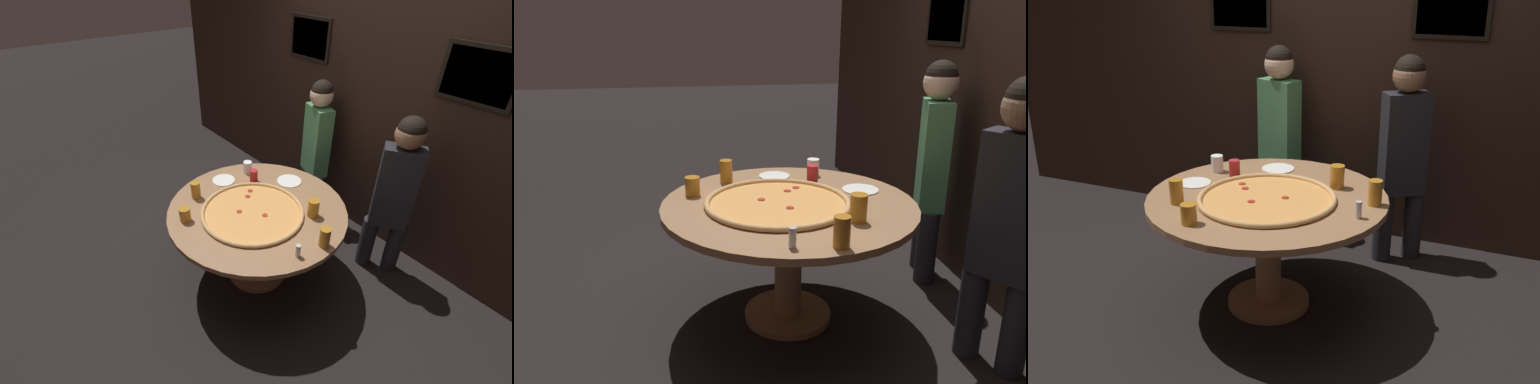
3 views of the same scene
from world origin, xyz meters
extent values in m
plane|color=black|center=(0.00, 0.00, 0.00)|extent=(24.00, 24.00, 0.00)
cube|color=black|center=(0.00, 1.32, 1.30)|extent=(6.40, 0.06, 2.60)
cube|color=black|center=(-0.80, 1.28, 1.75)|extent=(0.52, 0.02, 0.40)
cube|color=#B2A893|center=(-0.80, 1.27, 1.75)|extent=(0.46, 0.01, 0.34)
cube|color=black|center=(0.80, 1.28, 1.75)|extent=(0.52, 0.02, 0.40)
cube|color=#B2A893|center=(0.80, 1.27, 1.75)|extent=(0.46, 0.01, 0.34)
cylinder|color=#936B47|center=(0.00, 0.00, 0.72)|extent=(1.44, 1.44, 0.04)
cylinder|color=#936B47|center=(0.00, 0.00, 0.35)|extent=(0.16, 0.16, 0.70)
cylinder|color=#936B47|center=(0.00, 0.00, 0.02)|extent=(0.52, 0.52, 0.04)
cylinder|color=#E0994C|center=(0.03, -0.07, 0.75)|extent=(0.78, 0.78, 0.01)
torus|color=tan|center=(0.03, -0.07, 0.76)|extent=(0.82, 0.82, 0.03)
cylinder|color=#A8281E|center=(0.12, -0.02, 0.75)|extent=(0.04, 0.04, 0.00)
cylinder|color=#A8281E|center=(-0.16, 0.02, 0.75)|extent=(0.04, 0.04, 0.00)
cylinder|color=#A8281E|center=(-0.03, -0.15, 0.75)|extent=(0.04, 0.04, 0.00)
cylinder|color=#A8281E|center=(-0.21, 0.09, 0.75)|extent=(0.04, 0.04, 0.00)
cylinder|color=#BC7A23|center=(0.34, 0.28, 0.81)|extent=(0.09, 0.09, 0.14)
cylinder|color=#B22328|center=(-0.33, 0.22, 0.80)|extent=(0.07, 0.07, 0.11)
cylinder|color=white|center=(-0.49, 0.27, 0.80)|extent=(0.08, 0.08, 0.11)
cylinder|color=#BC7A23|center=(-0.22, -0.53, 0.80)|extent=(0.09, 0.09, 0.11)
cylinder|color=#BC7A23|center=(0.63, 0.11, 0.81)|extent=(0.08, 0.08, 0.15)
cylinder|color=#BC7A23|center=(-0.43, -0.31, 0.81)|extent=(0.08, 0.08, 0.15)
cylinder|color=white|center=(-0.13, 0.47, 0.74)|extent=(0.22, 0.22, 0.01)
cylinder|color=white|center=(-0.51, 0.01, 0.74)|extent=(0.20, 0.20, 0.01)
cylinder|color=silver|center=(0.59, -0.11, 0.78)|extent=(0.04, 0.04, 0.08)
cylinder|color=#B7B7BC|center=(0.59, -0.11, 0.83)|extent=(0.04, 0.04, 0.01)
cylinder|color=#232328|center=(-0.27, 1.02, 0.26)|extent=(0.17, 0.17, 0.51)
cylinder|color=#232328|center=(-0.48, 1.10, 0.26)|extent=(0.17, 0.17, 0.51)
cube|color=#4C8C59|center=(-0.38, 1.06, 0.87)|extent=(0.35, 0.26, 0.72)
sphere|color=beige|center=(-0.38, 1.06, 1.34)|extent=(0.22, 0.22, 0.22)
sphere|color=black|center=(-0.38, 1.06, 1.38)|extent=(0.20, 0.20, 0.20)
cylinder|color=#232328|center=(0.71, 1.00, 0.26)|extent=(0.19, 0.19, 0.51)
cylinder|color=#232328|center=(0.52, 0.88, 0.26)|extent=(0.19, 0.19, 0.51)
cube|color=#232328|center=(0.61, 0.94, 0.87)|extent=(0.35, 0.31, 0.72)
sphere|color=#8C664C|center=(0.61, 0.94, 1.34)|extent=(0.22, 0.22, 0.22)
sphere|color=black|center=(0.61, 0.94, 1.38)|extent=(0.20, 0.20, 0.20)
camera|label=1|loc=(1.73, -1.35, 2.42)|focal=24.00mm
camera|label=2|loc=(2.59, -0.57, 1.69)|focal=35.00mm
camera|label=3|loc=(1.31, -2.87, 1.99)|focal=40.00mm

